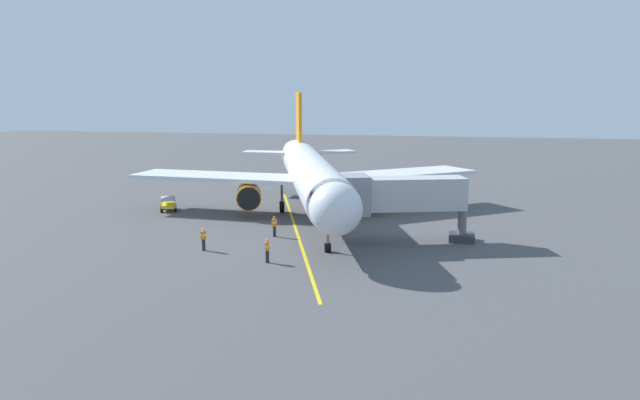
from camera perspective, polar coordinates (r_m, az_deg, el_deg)
ground_plane at (r=63.31m, az=0.78°, el=-1.52°), size 220.00×220.00×0.00m
apron_lead_in_line at (r=57.76m, az=-2.01°, el=-2.59°), size 12.21×38.24×0.01m
airplane at (r=63.13m, az=-0.77°, el=2.13°), size 33.21×39.41×11.50m
jet_bridge at (r=52.90m, az=6.13°, el=0.38°), size 11.40×5.88×5.40m
ground_crew_marshaller at (r=47.30m, az=-4.46°, el=-4.23°), size 0.30×0.43×1.71m
ground_crew_wing_walker at (r=51.38m, az=-9.77°, el=-3.24°), size 0.37×0.46×1.71m
ground_crew_loader at (r=55.41m, az=-3.86°, el=-2.19°), size 0.44×0.32×1.71m
baggage_cart_near_nose at (r=68.57m, az=-12.64°, el=-0.34°), size 2.37×2.95×1.27m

